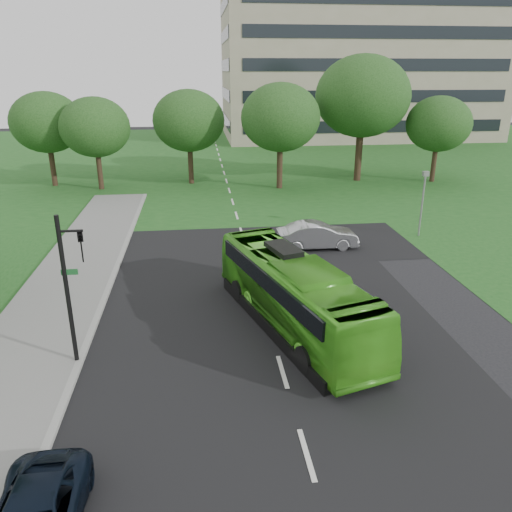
# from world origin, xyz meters

# --- Properties ---
(ground) EXTENTS (160.00, 160.00, 0.00)m
(ground) POSITION_xyz_m (0.00, 0.00, 0.00)
(ground) COLOR black
(ground) RESTS_ON ground
(street_surfaces) EXTENTS (120.00, 120.00, 0.15)m
(street_surfaces) POSITION_xyz_m (-0.38, 22.75, 0.03)
(street_surfaces) COLOR black
(street_surfaces) RESTS_ON ground
(office_building) EXTENTS (40.10, 20.10, 25.00)m
(office_building) POSITION_xyz_m (21.96, 61.96, 12.50)
(office_building) COLOR gray
(office_building) RESTS_ON ground
(tree_park_a) EXTENTS (5.89, 5.89, 7.82)m
(tree_park_a) POSITION_xyz_m (-11.14, 27.94, 5.31)
(tree_park_a) COLOR black
(tree_park_a) RESTS_ON ground
(tree_park_b) EXTENTS (6.35, 6.35, 8.33)m
(tree_park_b) POSITION_xyz_m (-3.28, 29.39, 5.62)
(tree_park_b) COLOR black
(tree_park_b) RESTS_ON ground
(tree_park_c) EXTENTS (6.73, 6.73, 8.94)m
(tree_park_c) POSITION_xyz_m (4.49, 26.52, 6.07)
(tree_park_c) COLOR black
(tree_park_c) RESTS_ON ground
(tree_park_d) EXTENTS (8.51, 8.51, 11.26)m
(tree_park_d) POSITION_xyz_m (12.35, 28.94, 7.62)
(tree_park_d) COLOR black
(tree_park_d) RESTS_ON ground
(tree_park_e) EXTENTS (5.81, 5.81, 7.75)m
(tree_park_e) POSITION_xyz_m (19.19, 27.59, 5.26)
(tree_park_e) COLOR black
(tree_park_e) RESTS_ON ground
(tree_park_f) EXTENTS (6.14, 6.14, 8.19)m
(tree_park_f) POSITION_xyz_m (-15.56, 29.86, 5.57)
(tree_park_f) COLOR black
(tree_park_f) RESTS_ON ground
(bus) EXTENTS (5.35, 10.68, 2.90)m
(bus) POSITION_xyz_m (1.00, 1.27, 1.45)
(bus) COLOR #4EBB26
(bus) RESTS_ON ground
(sedan) EXTENTS (4.70, 1.70, 1.54)m
(sedan) POSITION_xyz_m (4.15, 10.52, 0.77)
(sedan) COLOR #B8B8BD
(sedan) RESTS_ON ground
(traffic_light) EXTENTS (0.88, 0.26, 5.49)m
(traffic_light) POSITION_xyz_m (-7.03, -0.59, 3.23)
(traffic_light) COLOR black
(traffic_light) RESTS_ON ground
(camera_pole) EXTENTS (0.39, 0.36, 4.10)m
(camera_pole) POSITION_xyz_m (11.06, 12.00, 2.65)
(camera_pole) COLOR gray
(camera_pole) RESTS_ON ground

